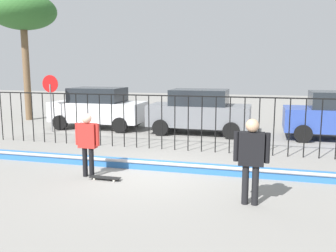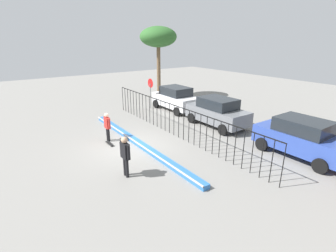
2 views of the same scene
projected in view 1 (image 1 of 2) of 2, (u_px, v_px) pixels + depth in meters
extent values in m
plane|color=gray|center=(149.00, 173.00, 9.78)|extent=(60.00, 60.00, 0.00)
cube|color=#2D6BB7|center=(154.00, 165.00, 10.20)|extent=(11.00, 0.36, 0.22)
cylinder|color=#B2B2B7|center=(152.00, 163.00, 10.01)|extent=(11.00, 0.09, 0.09)
cylinder|color=black|center=(1.00, 116.00, 14.22)|extent=(0.04, 0.04, 1.89)
cylinder|color=black|center=(12.00, 116.00, 14.10)|extent=(0.04, 0.04, 1.89)
cylinder|color=black|center=(22.00, 117.00, 13.98)|extent=(0.04, 0.04, 1.89)
cylinder|color=black|center=(33.00, 117.00, 13.86)|extent=(0.04, 0.04, 1.89)
cylinder|color=black|center=(43.00, 118.00, 13.74)|extent=(0.04, 0.04, 1.89)
cylinder|color=black|center=(54.00, 118.00, 13.62)|extent=(0.04, 0.04, 1.89)
cylinder|color=black|center=(65.00, 118.00, 13.50)|extent=(0.04, 0.04, 1.89)
cylinder|color=black|center=(77.00, 119.00, 13.39)|extent=(0.04, 0.04, 1.89)
cylinder|color=black|center=(88.00, 119.00, 13.27)|extent=(0.04, 0.04, 1.89)
cylinder|color=black|center=(100.00, 120.00, 13.15)|extent=(0.04, 0.04, 1.89)
cylinder|color=black|center=(112.00, 120.00, 13.03)|extent=(0.04, 0.04, 1.89)
cylinder|color=black|center=(124.00, 121.00, 12.91)|extent=(0.04, 0.04, 1.89)
cylinder|color=black|center=(136.00, 121.00, 12.79)|extent=(0.04, 0.04, 1.89)
cylinder|color=black|center=(149.00, 122.00, 12.67)|extent=(0.04, 0.04, 1.89)
cylinder|color=black|center=(162.00, 122.00, 12.55)|extent=(0.04, 0.04, 1.89)
cylinder|color=black|center=(175.00, 123.00, 12.44)|extent=(0.04, 0.04, 1.89)
cylinder|color=black|center=(188.00, 123.00, 12.32)|extent=(0.04, 0.04, 1.89)
cylinder|color=black|center=(202.00, 124.00, 12.20)|extent=(0.04, 0.04, 1.89)
cylinder|color=black|center=(216.00, 124.00, 12.08)|extent=(0.04, 0.04, 1.89)
cylinder|color=black|center=(230.00, 125.00, 11.96)|extent=(0.04, 0.04, 1.89)
cylinder|color=black|center=(244.00, 126.00, 11.84)|extent=(0.04, 0.04, 1.89)
cylinder|color=black|center=(259.00, 126.00, 11.72)|extent=(0.04, 0.04, 1.89)
cylinder|color=black|center=(274.00, 127.00, 11.60)|extent=(0.04, 0.04, 1.89)
cylinder|color=black|center=(289.00, 127.00, 11.49)|extent=(0.04, 0.04, 1.89)
cylinder|color=black|center=(305.00, 128.00, 11.37)|extent=(0.04, 0.04, 1.89)
cylinder|color=black|center=(321.00, 129.00, 11.25)|extent=(0.04, 0.04, 1.89)
cube|color=black|center=(175.00, 96.00, 12.29)|extent=(14.00, 0.04, 0.04)
cylinder|color=black|center=(85.00, 162.00, 9.47)|extent=(0.13, 0.13, 0.77)
cylinder|color=black|center=(92.00, 162.00, 9.42)|extent=(0.13, 0.13, 0.77)
cube|color=#B22823|center=(87.00, 136.00, 9.33)|extent=(0.47, 0.20, 0.64)
sphere|color=beige|center=(87.00, 118.00, 9.26)|extent=(0.25, 0.25, 0.25)
cylinder|color=#B22823|center=(77.00, 134.00, 9.40)|extent=(0.10, 0.10, 0.57)
cylinder|color=#B22823|center=(97.00, 135.00, 9.26)|extent=(0.10, 0.10, 0.57)
cube|color=black|center=(105.00, 178.00, 9.21)|extent=(0.80, 0.20, 0.02)
cylinder|color=silver|center=(116.00, 179.00, 9.21)|extent=(0.05, 0.03, 0.05)
cylinder|color=silver|center=(114.00, 181.00, 9.07)|extent=(0.05, 0.03, 0.05)
cylinder|color=silver|center=(97.00, 177.00, 9.35)|extent=(0.05, 0.03, 0.05)
cylinder|color=silver|center=(94.00, 179.00, 9.21)|extent=(0.05, 0.03, 0.05)
cylinder|color=black|center=(245.00, 185.00, 7.53)|extent=(0.14, 0.14, 0.84)
cylinder|color=black|center=(255.00, 185.00, 7.48)|extent=(0.14, 0.14, 0.84)
cube|color=black|center=(252.00, 149.00, 7.39)|extent=(0.51, 0.22, 0.69)
sphere|color=tan|center=(252.00, 126.00, 7.31)|extent=(0.27, 0.27, 0.27)
cylinder|color=black|center=(236.00, 146.00, 7.46)|extent=(0.11, 0.11, 0.62)
cylinder|color=black|center=(267.00, 148.00, 7.30)|extent=(0.11, 0.11, 0.62)
cube|color=silver|center=(98.00, 111.00, 17.01)|extent=(4.30, 1.90, 0.90)
cube|color=#1E2328|center=(98.00, 95.00, 16.89)|extent=(2.37, 1.71, 0.66)
cylinder|color=black|center=(135.00, 119.00, 17.62)|extent=(0.68, 0.22, 0.68)
cylinder|color=black|center=(120.00, 125.00, 15.81)|extent=(0.68, 0.22, 0.68)
cylinder|color=black|center=(80.00, 117.00, 18.36)|extent=(0.68, 0.22, 0.68)
cylinder|color=black|center=(60.00, 123.00, 16.55)|extent=(0.68, 0.22, 0.68)
cube|color=slate|center=(199.00, 115.00, 15.63)|extent=(4.30, 1.90, 0.90)
cube|color=#1E2328|center=(199.00, 97.00, 15.51)|extent=(2.37, 1.71, 0.66)
cylinder|color=black|center=(235.00, 124.00, 16.24)|extent=(0.68, 0.22, 0.68)
cylinder|color=black|center=(231.00, 131.00, 14.42)|extent=(0.68, 0.22, 0.68)
cylinder|color=black|center=(172.00, 121.00, 16.98)|extent=(0.68, 0.22, 0.68)
cylinder|color=black|center=(160.00, 128.00, 15.17)|extent=(0.68, 0.22, 0.68)
cylinder|color=black|center=(299.00, 126.00, 15.59)|extent=(0.68, 0.22, 0.68)
cylinder|color=black|center=(303.00, 134.00, 13.78)|extent=(0.68, 0.22, 0.68)
cylinder|color=slate|center=(51.00, 108.00, 16.00)|extent=(0.07, 0.07, 2.10)
cylinder|color=red|center=(50.00, 84.00, 15.85)|extent=(0.76, 0.02, 0.76)
cylinder|color=brown|center=(27.00, 76.00, 19.52)|extent=(0.36, 0.36, 4.78)
ellipsoid|color=#2D6028|center=(23.00, 11.00, 18.99)|extent=(3.48, 3.48, 1.91)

